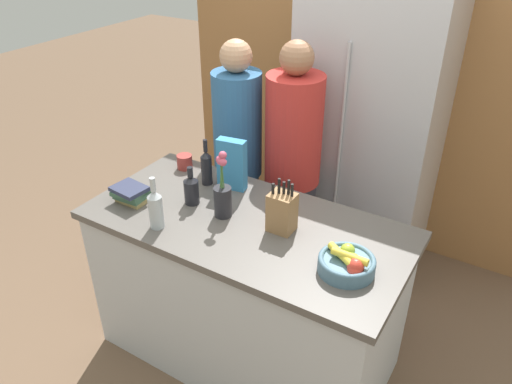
{
  "coord_description": "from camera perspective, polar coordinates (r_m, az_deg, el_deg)",
  "views": [
    {
      "loc": [
        1.12,
        -1.72,
        2.32
      ],
      "look_at": [
        0.0,
        0.1,
        1.04
      ],
      "focal_mm": 35.0,
      "sensor_mm": 36.0,
      "label": 1
    }
  ],
  "objects": [
    {
      "name": "fruit_bowl",
      "position": [
        2.18,
        10.43,
        -7.99
      ],
      "size": [
        0.25,
        0.25,
        0.11
      ],
      "color": "slate",
      "rests_on": "kitchen_island"
    },
    {
      "name": "kitchen_island",
      "position": [
        2.77,
        -1.09,
        -11.27
      ],
      "size": [
        1.63,
        0.79,
        0.92
      ],
      "color": "silver",
      "rests_on": "ground_plane"
    },
    {
      "name": "person_at_sink",
      "position": [
        3.15,
        -2.08,
        4.53
      ],
      "size": [
        0.3,
        0.3,
        1.63
      ],
      "rotation": [
        0.0,
        0.0,
        -0.4
      ],
      "color": "#383842",
      "rests_on": "ground_plane"
    },
    {
      "name": "ground_plane",
      "position": [
        3.1,
        -1.0,
        -17.63
      ],
      "size": [
        14.0,
        14.0,
        0.0
      ],
      "primitive_type": "plane",
      "color": "brown"
    },
    {
      "name": "bottle_oil",
      "position": [
        2.43,
        -11.41,
        -1.82
      ],
      "size": [
        0.07,
        0.07,
        0.27
      ],
      "color": "#B2BCC1",
      "rests_on": "kitchen_island"
    },
    {
      "name": "person_in_blue",
      "position": [
        3.03,
        4.19,
        3.55
      ],
      "size": [
        0.34,
        0.34,
        1.66
      ],
      "rotation": [
        0.0,
        0.0,
        0.01
      ],
      "color": "#383842",
      "rests_on": "ground_plane"
    },
    {
      "name": "knife_block",
      "position": [
        2.37,
        2.98,
        -2.27
      ],
      "size": [
        0.12,
        0.1,
        0.27
      ],
      "color": "olive",
      "rests_on": "kitchen_island"
    },
    {
      "name": "refrigerator",
      "position": [
        3.38,
        12.7,
        6.78
      ],
      "size": [
        0.87,
        0.63,
        1.97
      ],
      "color": "#B7B7BC",
      "rests_on": "ground_plane"
    },
    {
      "name": "coffee_mug",
      "position": [
        2.98,
        -8.15,
        3.47
      ],
      "size": [
        0.09,
        0.12,
        0.08
      ],
      "color": "#99332D",
      "rests_on": "kitchen_island"
    },
    {
      "name": "cereal_box",
      "position": [
        2.7,
        -2.78,
        3.17
      ],
      "size": [
        0.16,
        0.08,
        0.29
      ],
      "color": "teal",
      "rests_on": "kitchen_island"
    },
    {
      "name": "back_wall_wood",
      "position": [
        3.64,
        12.73,
        13.86
      ],
      "size": [
        2.83,
        0.12,
        2.6
      ],
      "color": "#9E6B3D",
      "rests_on": "ground_plane"
    },
    {
      "name": "bottle_wine",
      "position": [
        2.77,
        -5.69,
        2.89
      ],
      "size": [
        0.06,
        0.06,
        0.27
      ],
      "color": "black",
      "rests_on": "kitchen_island"
    },
    {
      "name": "book_stack",
      "position": [
        2.7,
        -14.07,
        -0.15
      ],
      "size": [
        0.18,
        0.17,
        0.09
      ],
      "color": "#99844C",
      "rests_on": "kitchen_island"
    },
    {
      "name": "flower_vase",
      "position": [
        2.47,
        -3.84,
        -0.33
      ],
      "size": [
        0.09,
        0.09,
        0.35
      ],
      "color": "#232328",
      "rests_on": "kitchen_island"
    },
    {
      "name": "bottle_vinegar",
      "position": [
        2.61,
        -7.35,
        0.36
      ],
      "size": [
        0.08,
        0.08,
        0.21
      ],
      "color": "black",
      "rests_on": "kitchen_island"
    }
  ]
}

